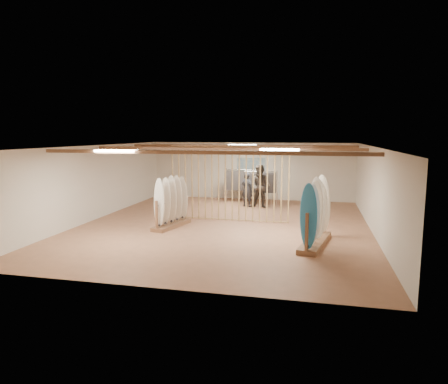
% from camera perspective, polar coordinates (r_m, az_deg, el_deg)
% --- Properties ---
extents(floor, '(12.00, 12.00, 0.00)m').
position_cam_1_polar(floor, '(14.23, 0.00, -4.78)').
color(floor, '#AC7353').
rests_on(floor, ground).
extents(ceiling, '(12.00, 12.00, 0.00)m').
position_cam_1_polar(ceiling, '(13.87, 0.00, 6.55)').
color(ceiling, gray).
rests_on(ceiling, ground).
extents(wall_back, '(12.00, 0.00, 12.00)m').
position_cam_1_polar(wall_back, '(19.84, 3.88, 3.01)').
color(wall_back, silver).
rests_on(wall_back, ground).
extents(wall_front, '(12.00, 0.00, 12.00)m').
position_cam_1_polar(wall_front, '(8.33, -9.28, -4.46)').
color(wall_front, silver).
rests_on(wall_front, ground).
extents(wall_left, '(0.00, 12.00, 12.00)m').
position_cam_1_polar(wall_left, '(15.86, -17.90, 1.30)').
color(wall_left, silver).
rests_on(wall_left, ground).
extents(wall_right, '(0.00, 12.00, 12.00)m').
position_cam_1_polar(wall_right, '(13.77, 20.73, 0.15)').
color(wall_right, silver).
rests_on(wall_right, ground).
extents(ceiling_slats, '(9.50, 6.12, 0.10)m').
position_cam_1_polar(ceiling_slats, '(13.87, 0.00, 6.22)').
color(ceiling_slats, brown).
rests_on(ceiling_slats, ground).
extents(light_panels, '(1.20, 0.35, 0.06)m').
position_cam_1_polar(light_panels, '(13.87, 0.00, 6.31)').
color(light_panels, white).
rests_on(light_panels, ground).
extents(bamboo_partition, '(4.45, 0.05, 2.78)m').
position_cam_1_polar(bamboo_partition, '(14.76, 0.69, 1.21)').
color(bamboo_partition, tan).
rests_on(bamboo_partition, ground).
extents(poster, '(1.40, 0.03, 0.90)m').
position_cam_1_polar(poster, '(19.81, 3.87, 3.58)').
color(poster, '#2E67A2').
rests_on(poster, ground).
extents(rack_left, '(0.89, 1.92, 1.77)m').
position_cam_1_polar(rack_left, '(14.00, -7.53, -2.56)').
color(rack_left, brown).
rests_on(rack_left, floor).
extents(rack_right, '(0.99, 2.46, 1.94)m').
position_cam_1_polar(rack_right, '(11.92, 12.95, -4.32)').
color(rack_right, brown).
rests_on(rack_right, floor).
extents(clothing_rack_a, '(1.50, 0.40, 1.61)m').
position_cam_1_polar(clothing_rack_a, '(18.83, 2.45, 1.65)').
color(clothing_rack_a, silver).
rests_on(clothing_rack_a, floor).
extents(clothing_rack_b, '(1.47, 0.44, 1.58)m').
position_cam_1_polar(clothing_rack_b, '(18.24, 5.28, 1.35)').
color(clothing_rack_b, silver).
rests_on(clothing_rack_b, floor).
extents(shopper_a, '(0.75, 0.63, 1.75)m').
position_cam_1_polar(shopper_a, '(17.77, 3.32, 0.70)').
color(shopper_a, '#292B31').
rests_on(shopper_a, floor).
extents(shopper_b, '(1.15, 0.96, 2.15)m').
position_cam_1_polar(shopper_b, '(17.52, 5.24, 1.22)').
color(shopper_b, '#3A322D').
rests_on(shopper_b, floor).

